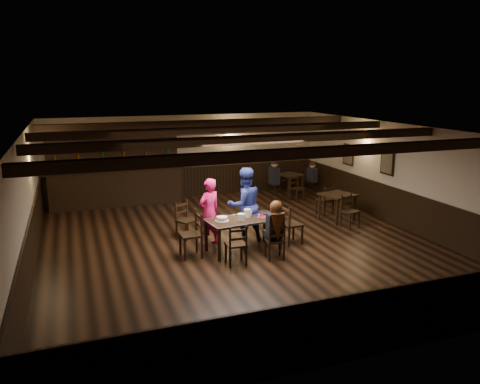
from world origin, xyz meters
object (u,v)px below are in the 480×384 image
object	(u,v)px
cake	(222,219)
bar_counter	(116,182)
man_blue	(245,205)
chair_near_left	(237,242)
chair_near_right	(276,239)
woman_pink	(209,212)
dining_table	(243,222)

from	to	relation	value
cake	bar_counter	xyz separation A→B (m)	(-1.77, 5.14, -0.07)
man_blue	cake	world-z (taller)	man_blue
cake	chair_near_left	bearing A→B (deg)	-85.38
chair_near_left	chair_near_right	world-z (taller)	chair_near_left
bar_counter	chair_near_left	bearing A→B (deg)	-72.80
chair_near_right	woman_pink	world-z (taller)	woman_pink
dining_table	bar_counter	xyz separation A→B (m)	(-2.27, 5.15, 0.05)
chair_near_right	man_blue	bearing A→B (deg)	98.87
chair_near_left	bar_counter	xyz separation A→B (m)	(-1.84, 5.94, 0.21)
woman_pink	bar_counter	distance (m)	4.83
dining_table	bar_counter	distance (m)	5.63
chair_near_left	cake	distance (m)	0.85
cake	man_blue	bearing A→B (deg)	37.12
woman_pink	chair_near_right	bearing A→B (deg)	103.92
dining_table	chair_near_right	bearing A→B (deg)	-59.33
chair_near_right	man_blue	size ratio (longest dim) A/B	0.45
chair_near_left	man_blue	bearing A→B (deg)	63.50
cake	woman_pink	bearing A→B (deg)	100.93
cake	dining_table	bearing A→B (deg)	-1.64
dining_table	woman_pink	world-z (taller)	woman_pink
dining_table	cake	xyz separation A→B (m)	(-0.50, 0.01, 0.12)
woman_pink	bar_counter	bearing A→B (deg)	-93.79
dining_table	chair_near_left	bearing A→B (deg)	-118.94
dining_table	chair_near_right	world-z (taller)	chair_near_right
dining_table	chair_near_left	size ratio (longest dim) A/B	1.99
dining_table	chair_near_right	distance (m)	0.92
chair_near_left	chair_near_right	distance (m)	0.89
chair_near_left	dining_table	bearing A→B (deg)	61.06
dining_table	cake	size ratio (longest dim) A/B	5.73
chair_near_left	man_blue	world-z (taller)	man_blue
dining_table	man_blue	size ratio (longest dim) A/B	0.97
chair_near_left	bar_counter	distance (m)	6.22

